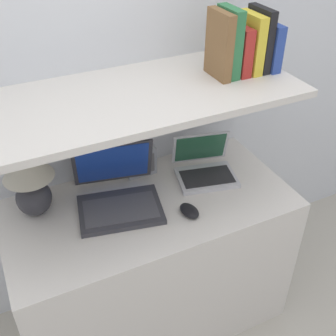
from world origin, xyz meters
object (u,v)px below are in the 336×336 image
(laptop_large, at_px, (118,193))
(book_green, at_px, (229,43))
(book_yellow, at_px, (250,43))
(computer_mouse, at_px, (189,211))
(book_black, at_px, (259,39))
(laptop_small, at_px, (205,168))
(router_box, at_px, (141,162))
(book_blue, at_px, (267,45))
(book_brown, at_px, (219,45))
(book_red, at_px, (239,50))
(table_lamp, at_px, (29,177))

(laptop_large, height_order, book_green, book_green)
(book_yellow, bearing_deg, laptop_large, -178.91)
(computer_mouse, distance_m, book_black, 0.73)
(laptop_small, bearing_deg, book_black, -2.21)
(router_box, bearing_deg, laptop_large, -137.51)
(book_black, xyz_separation_m, book_yellow, (-0.04, -0.00, -0.01))
(book_blue, height_order, book_black, book_black)
(router_box, xyz_separation_m, book_brown, (0.28, -0.14, 0.53))
(book_black, bearing_deg, book_yellow, -180.00)
(computer_mouse, height_order, book_green, book_green)
(book_green, bearing_deg, book_red, 0.00)
(book_red, bearing_deg, computer_mouse, -146.73)
(laptop_large, xyz_separation_m, book_black, (0.63, 0.01, 0.55))
(table_lamp, distance_m, book_blue, 1.07)
(router_box, height_order, book_black, book_black)
(computer_mouse, height_order, book_blue, book_blue)
(book_yellow, distance_m, book_green, 0.10)
(book_green, bearing_deg, book_blue, 0.00)
(book_black, height_order, book_green, book_green)
(book_yellow, bearing_deg, book_black, 0.00)
(laptop_large, bearing_deg, book_green, 1.31)
(book_red, bearing_deg, book_black, 0.00)
(laptop_small, bearing_deg, book_yellow, -2.75)
(laptop_large, relative_size, book_black, 1.62)
(book_yellow, xyz_separation_m, book_red, (-0.05, 0.00, -0.02))
(book_green, bearing_deg, laptop_large, -178.69)
(book_green, distance_m, book_brown, 0.04)
(laptop_small, bearing_deg, book_red, -3.95)
(computer_mouse, bearing_deg, book_yellow, 29.32)
(book_blue, bearing_deg, book_black, 180.00)
(table_lamp, height_order, book_blue, book_blue)
(router_box, height_order, book_red, book_red)
(table_lamp, xyz_separation_m, book_black, (0.95, -0.08, 0.42))
(laptop_small, relative_size, book_green, 1.18)
(table_lamp, relative_size, book_blue, 1.64)
(laptop_large, height_order, router_box, laptop_large)
(router_box, relative_size, book_blue, 0.74)
(computer_mouse, height_order, book_red, book_red)
(laptop_small, height_order, book_red, book_red)
(book_blue, bearing_deg, router_box, 164.49)
(table_lamp, relative_size, laptop_large, 0.76)
(router_box, xyz_separation_m, book_green, (0.32, -0.14, 0.54))
(book_blue, height_order, book_brown, book_brown)
(book_blue, xyz_separation_m, book_brown, (-0.22, 0.00, 0.03))
(laptop_large, distance_m, book_yellow, 0.80)
(router_box, height_order, book_yellow, book_yellow)
(book_blue, xyz_separation_m, book_green, (-0.18, 0.00, 0.04))
(laptop_large, xyz_separation_m, laptop_small, (0.42, 0.02, -0.01))
(book_yellow, bearing_deg, router_box, 161.66)
(laptop_large, distance_m, router_box, 0.22)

